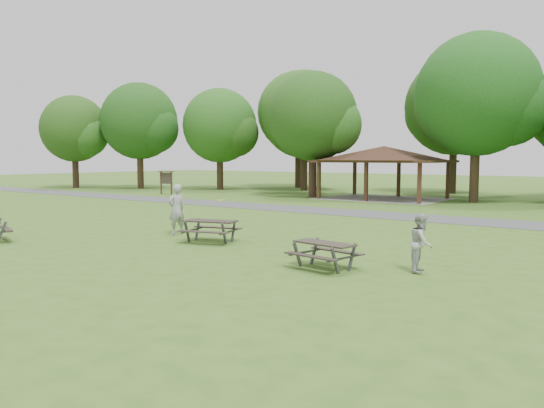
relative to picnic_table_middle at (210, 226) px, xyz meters
The scene contains 17 objects.
ground 2.51m from the picnic_table_middle, 78.77° to the right, with size 160.00×160.00×0.00m, color #385E1A.
asphalt_path 11.63m from the picnic_table_middle, 87.65° to the left, with size 120.00×3.20×0.02m, color #444447.
pavilion 22.03m from the picnic_table_middle, 99.27° to the left, with size 8.60×7.01×3.76m.
notice_board 25.00m from the picnic_table_middle, 141.37° to the left, with size 1.60×0.30×1.88m.
tree_row_a 34.19m from the picnic_table_middle, 144.42° to the left, with size 7.56×7.20×9.97m.
tree_row_b 31.28m from the picnic_table_middle, 131.47° to the left, with size 7.14×6.80×9.28m.
tree_row_c 30.41m from the picnic_table_middle, 116.76° to the left, with size 8.19×7.80×10.67m.
tree_row_d 22.44m from the picnic_table_middle, 112.75° to the left, with size 6.93×6.60×9.27m.
tree_row_e 23.60m from the picnic_table_middle, 83.51° to the left, with size 8.40×8.00×11.02m.
tree_deep_a 34.94m from the picnic_table_middle, 118.60° to the left, with size 8.40×8.00×11.38m.
tree_deep_b 31.30m from the picnic_table_middle, 92.66° to the left, with size 8.40×8.00×11.13m.
tree_flank_left 37.68m from the picnic_table_middle, 153.56° to the left, with size 6.72×6.40×8.93m.
picnic_table_middle is the anchor object (origin of this frame).
picnic_table_far 5.65m from the picnic_table_middle, 14.71° to the right, with size 1.85×1.57×0.73m.
frisbee_in_flight 0.95m from the picnic_table_middle, 74.67° to the left, with size 0.33×0.33×0.02m.
frisbee_thrower 2.46m from the picnic_table_middle, 165.11° to the left, with size 0.70×0.46×1.92m, color #9B9B9D.
frisbee_catcher 7.68m from the picnic_table_middle, ahead, with size 0.74×0.57×1.51m, color #AEAEB1.
Camera 1 is at (12.14, -10.97, 2.93)m, focal length 35.00 mm.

